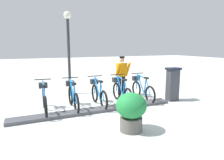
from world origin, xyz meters
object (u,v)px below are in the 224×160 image
bike_docked_4 (44,99)px  worker_near_rack (122,74)px  lamp_post (68,40)px  bike_docked_2 (98,94)px  bike_docked_3 (73,96)px  planter_bush (131,110)px  payment_kiosk (173,84)px  bike_docked_1 (121,91)px  bike_docked_0 (142,89)px

bike_docked_4 → worker_near_rack: bearing=-73.2°
lamp_post → bike_docked_2: bearing=-166.0°
bike_docked_3 → planter_bush: 2.52m
worker_near_rack → lamp_post: (1.18, 1.96, 1.43)m
payment_kiosk → worker_near_rack: 2.10m
bike_docked_3 → bike_docked_4: same height
bike_docked_4 → payment_kiosk: bearing=-97.0°
worker_near_rack → planter_bush: size_ratio=1.71×
bike_docked_1 → worker_near_rack: size_ratio=1.04×
planter_bush → bike_docked_4: bearing=37.6°
payment_kiosk → planter_bush: (-1.78, 2.83, -0.12)m
lamp_post → planter_bush: lamp_post is taller
bike_docked_2 → lamp_post: bearing=14.0°
bike_docked_4 → lamp_post: lamp_post is taller
worker_near_rack → lamp_post: size_ratio=0.47×
bike_docked_4 → planter_bush: size_ratio=1.77×
worker_near_rack → bike_docked_0: bearing=-158.0°
payment_kiosk → planter_bush: size_ratio=1.32×
payment_kiosk → bike_docked_4: size_ratio=0.74×
bike_docked_2 → bike_docked_3: 0.91m
lamp_post → bike_docked_3: bearing=170.2°
bike_docked_4 → lamp_post: bearing=-30.6°
bike_docked_1 → planter_bush: (-2.35, 0.91, 0.11)m
bike_docked_0 → bike_docked_3: (0.00, 2.72, 0.00)m
bike_docked_2 → bike_docked_3: same height
worker_near_rack → lamp_post: 2.70m
payment_kiosk → lamp_post: size_ratio=0.36×
bike_docked_1 → bike_docked_3: size_ratio=1.00×
bike_docked_3 → bike_docked_2: bearing=-90.0°
lamp_post → planter_bush: bearing=-173.2°
bike_docked_0 → planter_bush: (-2.35, 1.82, 0.11)m
bike_docked_0 → bike_docked_4: bearing=90.0°
bike_docked_0 → worker_near_rack: 1.15m
bike_docked_0 → bike_docked_3: bearing=90.0°
planter_bush → bike_docked_2: bearing=-0.0°
worker_near_rack → planter_bush: worker_near_rack is taller
bike_docked_3 → lamp_post: 2.91m
bike_docked_3 → worker_near_rack: (0.97, -2.33, 0.48)m
bike_docked_2 → lamp_post: size_ratio=0.49×
bike_docked_1 → planter_bush: bearing=158.9°
bike_docked_4 → planter_bush: bike_docked_4 is taller
payment_kiosk → planter_bush: payment_kiosk is taller
payment_kiosk → bike_docked_3: bearing=81.3°
bike_docked_1 → lamp_post: size_ratio=0.49×
bike_docked_2 → bike_docked_4: 1.81m
bike_docked_3 → lamp_post: bearing=-9.8°
bike_docked_3 → bike_docked_4: (0.00, 0.91, 0.00)m
worker_near_rack → planter_bush: bearing=156.8°
bike_docked_2 → bike_docked_3: bearing=90.0°
worker_near_rack → bike_docked_4: bearing=106.8°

